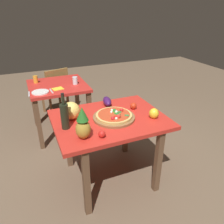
# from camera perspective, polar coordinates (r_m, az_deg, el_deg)

# --- Properties ---
(ground_plane) EXTENTS (10.00, 10.00, 0.00)m
(ground_plane) POSITION_cam_1_polar(r_m,az_deg,el_deg) (2.67, -0.61, -16.33)
(ground_plane) COLOR brown
(display_table) EXTENTS (1.12, 0.86, 0.77)m
(display_table) POSITION_cam_1_polar(r_m,az_deg,el_deg) (2.27, -0.69, -3.79)
(display_table) COLOR brown
(display_table) RESTS_ON ground_plane
(background_table) EXTENTS (0.81, 0.81, 0.77)m
(background_table) POSITION_cam_1_polar(r_m,az_deg,el_deg) (3.31, -13.80, 4.83)
(background_table) COLOR brown
(background_table) RESTS_ON ground_plane
(dining_chair) EXTENTS (0.50, 0.50, 0.85)m
(dining_chair) POSITION_cam_1_polar(r_m,az_deg,el_deg) (3.96, -14.49, 5.84)
(dining_chair) COLOR brown
(dining_chair) RESTS_ON ground_plane
(pizza_board) EXTENTS (0.42, 0.42, 0.02)m
(pizza_board) POSITION_cam_1_polar(r_m,az_deg,el_deg) (2.20, 0.51, -1.41)
(pizza_board) COLOR brown
(pizza_board) RESTS_ON display_table
(pizza) EXTENTS (0.36, 0.36, 0.06)m
(pizza) POSITION_cam_1_polar(r_m,az_deg,el_deg) (2.19, 0.59, -0.81)
(pizza) COLOR #D9AF5F
(pizza) RESTS_ON pizza_board
(wine_bottle) EXTENTS (0.08, 0.08, 0.35)m
(wine_bottle) POSITION_cam_1_polar(r_m,az_deg,el_deg) (2.03, -12.24, -0.92)
(wine_bottle) COLOR black
(wine_bottle) RESTS_ON display_table
(pineapple_left) EXTENTS (0.13, 0.13, 0.29)m
(pineapple_left) POSITION_cam_1_polar(r_m,az_deg,el_deg) (1.85, -7.62, -3.27)
(pineapple_left) COLOR #AF8931
(pineapple_left) RESTS_ON display_table
(melon) EXTENTS (0.18, 0.18, 0.18)m
(melon) POSITION_cam_1_polar(r_m,az_deg,el_deg) (2.20, -10.64, 0.35)
(melon) COLOR #F1CF61
(melon) RESTS_ON display_table
(bell_pepper) EXTENTS (0.10, 0.10, 0.11)m
(bell_pepper) POSITION_cam_1_polar(r_m,az_deg,el_deg) (2.24, 10.87, -0.37)
(bell_pepper) COLOR yellow
(bell_pepper) RESTS_ON display_table
(eggplant) EXTENTS (0.12, 0.21, 0.09)m
(eggplant) POSITION_cam_1_polar(r_m,az_deg,el_deg) (2.49, -1.31, 2.81)
(eggplant) COLOR #3F1753
(eggplant) RESTS_ON display_table
(tomato_at_corner) EXTENTS (0.07, 0.07, 0.07)m
(tomato_at_corner) POSITION_cam_1_polar(r_m,az_deg,el_deg) (2.41, 5.61, 1.60)
(tomato_at_corner) COLOR red
(tomato_at_corner) RESTS_ON display_table
(tomato_by_bottle) EXTENTS (0.07, 0.07, 0.07)m
(tomato_by_bottle) POSITION_cam_1_polar(r_m,az_deg,el_deg) (1.89, -2.65, -5.74)
(tomato_by_bottle) COLOR red
(tomato_by_bottle) RESTS_ON display_table
(drinking_glass_juice) EXTENTS (0.06, 0.06, 0.11)m
(drinking_glass_juice) POSITION_cam_1_polar(r_m,az_deg,el_deg) (3.41, -19.33, 8.05)
(drinking_glass_juice) COLOR gold
(drinking_glass_juice) RESTS_ON background_table
(drinking_glass_water) EXTENTS (0.07, 0.07, 0.11)m
(drinking_glass_water) POSITION_cam_1_polar(r_m,az_deg,el_deg) (3.21, -9.61, 8.10)
(drinking_glass_water) COLOR silver
(drinking_glass_water) RESTS_ON background_table
(dinner_plate) EXTENTS (0.22, 0.22, 0.02)m
(dinner_plate) POSITION_cam_1_polar(r_m,az_deg,el_deg) (3.01, -18.21, 4.94)
(dinner_plate) COLOR white
(dinner_plate) RESTS_ON background_table
(fork_utensil) EXTENTS (0.03, 0.18, 0.01)m
(fork_utensil) POSITION_cam_1_polar(r_m,az_deg,el_deg) (3.00, -20.84, 4.41)
(fork_utensil) COLOR silver
(fork_utensil) RESTS_ON background_table
(knife_utensil) EXTENTS (0.03, 0.18, 0.01)m
(knife_utensil) POSITION_cam_1_polar(r_m,az_deg,el_deg) (3.02, -15.57, 5.31)
(knife_utensil) COLOR silver
(knife_utensil) RESTS_ON background_table
(napkin_folded) EXTENTS (0.16, 0.14, 0.01)m
(napkin_folded) POSITION_cam_1_polar(r_m,az_deg,el_deg) (3.08, -13.98, 5.91)
(napkin_folded) COLOR yellow
(napkin_folded) RESTS_ON background_table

